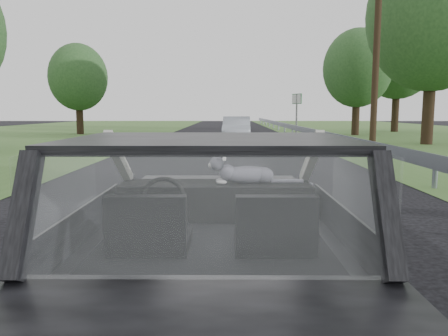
{
  "coord_description": "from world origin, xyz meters",
  "views": [
    {
      "loc": [
        0.1,
        -3.0,
        1.6
      ],
      "look_at": [
        0.07,
        0.52,
        1.14
      ],
      "focal_mm": 35.0,
      "sensor_mm": 36.0,
      "label": 1
    }
  ],
  "objects_px": {
    "subject_car": "(213,236)",
    "utility_pole": "(377,49)",
    "cat": "(247,174)",
    "highway_sign": "(297,115)",
    "other_car": "(237,129)"
  },
  "relations": [
    {
      "from": "utility_pole",
      "to": "highway_sign",
      "type": "bearing_deg",
      "value": 100.08
    },
    {
      "from": "cat",
      "to": "utility_pole",
      "type": "distance_m",
      "value": 16.36
    },
    {
      "from": "cat",
      "to": "other_car",
      "type": "xyz_separation_m",
      "value": [
        0.32,
        19.38,
        -0.42
      ]
    },
    {
      "from": "utility_pole",
      "to": "cat",
      "type": "bearing_deg",
      "value": -111.87
    },
    {
      "from": "highway_sign",
      "to": "utility_pole",
      "type": "distance_m",
      "value": 10.2
    },
    {
      "from": "subject_car",
      "to": "highway_sign",
      "type": "distance_m",
      "value": 25.58
    },
    {
      "from": "subject_car",
      "to": "utility_pole",
      "type": "relative_size",
      "value": 0.48
    },
    {
      "from": "other_car",
      "to": "highway_sign",
      "type": "relative_size",
      "value": 1.49
    },
    {
      "from": "subject_car",
      "to": "highway_sign",
      "type": "relative_size",
      "value": 1.48
    },
    {
      "from": "other_car",
      "to": "utility_pole",
      "type": "height_order",
      "value": "utility_pole"
    },
    {
      "from": "subject_car",
      "to": "utility_pole",
      "type": "bearing_deg",
      "value": 68.05
    },
    {
      "from": "cat",
      "to": "other_car",
      "type": "relative_size",
      "value": 0.14
    },
    {
      "from": "highway_sign",
      "to": "utility_pole",
      "type": "relative_size",
      "value": 0.33
    },
    {
      "from": "subject_car",
      "to": "other_car",
      "type": "relative_size",
      "value": 0.99
    },
    {
      "from": "subject_car",
      "to": "cat",
      "type": "bearing_deg",
      "value": 66.07
    }
  ]
}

